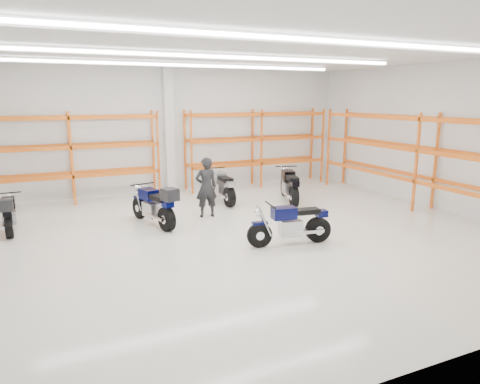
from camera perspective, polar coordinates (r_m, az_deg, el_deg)
name	(u,v)px	position (r m, az deg, el deg)	size (l,w,h in m)	color
ground	(231,236)	(10.89, -1.15, -5.92)	(14.00, 14.00, 0.00)	beige
room_shell	(230,104)	(10.36, -1.29, 11.62)	(14.02, 12.02, 4.51)	white
motorcycle_main	(293,225)	(10.25, 7.13, -4.37)	(2.09, 0.74, 1.03)	black
motorcycle_back_a	(9,214)	(12.57, -28.46, -2.61)	(0.64, 2.00, 1.03)	black
motorcycle_back_b	(155,206)	(11.80, -11.21, -1.85)	(0.99, 2.26, 1.18)	black
motorcycle_back_c	(222,187)	(14.27, -2.47, 0.64)	(0.74, 2.22, 1.09)	black
motorcycle_back_d	(289,186)	(14.44, 6.62, 0.76)	(1.02, 2.22, 1.12)	black
standing_man	(206,187)	(12.49, -4.53, 0.64)	(0.64, 0.42, 1.77)	black
structural_column	(169,131)	(15.90, -9.44, 8.03)	(0.32, 0.32, 4.50)	white
pallet_racking_back_left	(71,149)	(15.11, -21.66, 5.33)	(5.67, 0.87, 3.00)	orange
pallet_racking_back_right	(257,141)	(16.81, 2.27, 6.83)	(5.67, 0.87, 3.00)	orange
pallet_racking_side	(427,152)	(14.26, 23.67, 4.90)	(0.87, 9.07, 3.00)	orange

